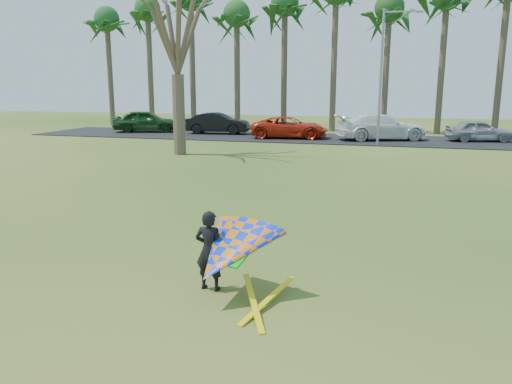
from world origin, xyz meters
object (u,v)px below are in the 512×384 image
(car_0, at_px, (146,121))
(car_4, at_px, (479,131))
(bare_tree_left, at_px, (176,19))
(car_2, at_px, (289,127))
(car_1, at_px, (218,123))
(car_3, at_px, (381,127))
(streetlight, at_px, (384,71))
(kite_flyer, at_px, (227,251))

(car_0, height_order, car_4, car_0)
(bare_tree_left, height_order, car_2, bare_tree_left)
(car_1, xyz_separation_m, car_3, (11.94, -0.97, 0.08))
(bare_tree_left, distance_m, streetlight, 12.58)
(bare_tree_left, distance_m, kite_flyer, 19.70)
(car_2, bearing_deg, car_3, -92.20)
(bare_tree_left, distance_m, car_3, 15.33)
(car_2, height_order, kite_flyer, kite_flyer)
(streetlight, distance_m, car_4, 8.01)
(bare_tree_left, distance_m, car_0, 14.52)
(car_2, xyz_separation_m, kite_flyer, (4.57, -25.96, 0.05))
(car_0, height_order, car_2, car_0)
(streetlight, bearing_deg, bare_tree_left, -145.43)
(bare_tree_left, relative_size, car_3, 1.64)
(streetlight, xyz_separation_m, car_2, (-6.20, 2.28, -3.67))
(bare_tree_left, height_order, car_3, bare_tree_left)
(car_1, height_order, car_4, car_1)
(bare_tree_left, relative_size, car_1, 2.05)
(car_3, bearing_deg, bare_tree_left, 112.64)
(streetlight, distance_m, kite_flyer, 24.01)
(car_2, xyz_separation_m, car_4, (12.26, 1.42, -0.04))
(car_0, bearing_deg, kite_flyer, -168.64)
(car_0, distance_m, car_4, 23.97)
(bare_tree_left, xyz_separation_m, kite_flyer, (8.54, -16.68, -6.08))
(car_1, bearing_deg, kite_flyer, -164.55)
(bare_tree_left, bearing_deg, car_0, 125.89)
(car_2, height_order, car_4, car_2)
(car_4, bearing_deg, streetlight, 110.20)
(car_1, relative_size, kite_flyer, 1.98)
(streetlight, distance_m, car_3, 4.56)
(car_0, bearing_deg, car_4, -109.40)
(car_0, xyz_separation_m, car_1, (5.90, 0.12, -0.07))
(streetlight, xyz_separation_m, car_1, (-12.01, 3.84, -3.62))
(streetlight, relative_size, kite_flyer, 3.35)
(streetlight, xyz_separation_m, kite_flyer, (-1.62, -23.68, -3.63))
(car_0, height_order, kite_flyer, kite_flyer)
(car_2, distance_m, car_4, 12.34)
(bare_tree_left, distance_m, car_2, 11.81)
(car_0, bearing_deg, bare_tree_left, -163.48)
(car_0, xyz_separation_m, kite_flyer, (16.29, -27.39, -0.07))
(car_2, distance_m, car_3, 6.15)
(car_0, bearing_deg, car_2, -116.33)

